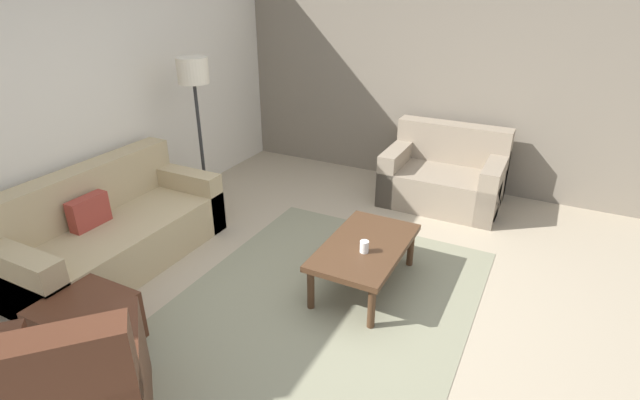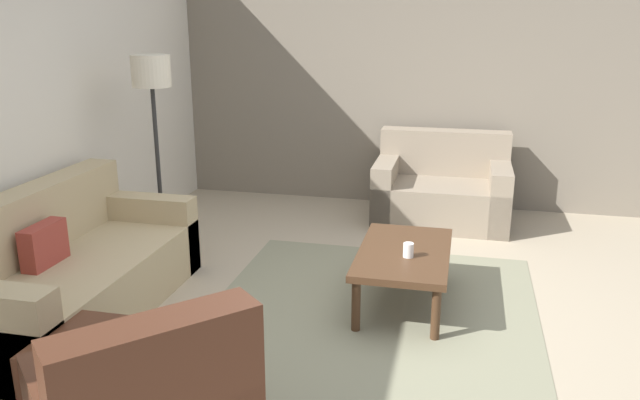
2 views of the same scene
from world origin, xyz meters
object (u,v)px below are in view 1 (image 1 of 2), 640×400
Objects in this scene: cup at (364,247)px; couch_loveseat at (445,177)px; couch_main at (108,232)px; lamp_standing at (195,87)px; coffee_table at (365,249)px; ottoman at (87,325)px.

couch_loveseat is at bearing -3.62° from cup.
couch_main is at bearing 104.19° from cup.
couch_main is 3.70m from couch_loveseat.
cup is at bearing -107.06° from lamp_standing.
coffee_table is 0.64× the size of lamp_standing.
couch_loveseat is at bearing -4.90° from coffee_table.
couch_loveseat is 3.00m from lamp_standing.
couch_main reaches higher than ottoman.
coffee_table is (-2.06, 0.18, 0.06)m from couch_loveseat.
couch_loveseat is 2.07m from coffee_table.
couch_loveseat is at bearing -57.35° from lamp_standing.
lamp_standing is (2.18, 0.70, 1.21)m from ottoman.
ottoman is 2.19m from coffee_table.
cup is 0.06× the size of lamp_standing.
cup is (0.59, -2.32, 0.16)m from couch_main.
coffee_table is at bearing 175.10° from couch_loveseat.
couch_main is at bearing 174.98° from lamp_standing.
lamp_standing is (1.26, -0.11, 1.11)m from couch_main.
lamp_standing reaches higher than couch_main.
ottoman is at bearing 134.96° from cup.
cup is at bearing -45.04° from ottoman.
cup is (-2.18, 0.14, 0.16)m from couch_loveseat.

